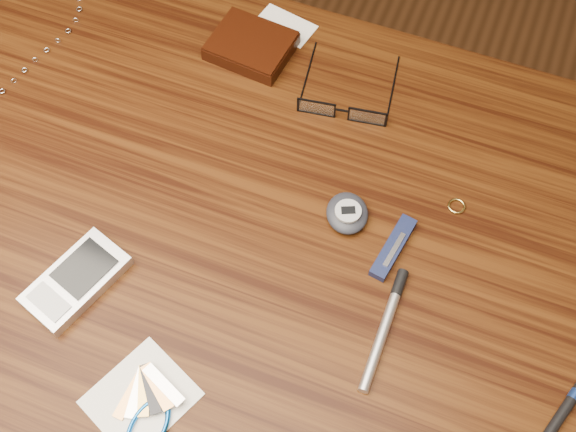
{
  "coord_description": "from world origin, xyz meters",
  "views": [
    {
      "loc": [
        0.17,
        -0.36,
        1.49
      ],
      "look_at": [
        0.02,
        0.02,
        0.76
      ],
      "focal_mm": 45.0,
      "sensor_mm": 36.0,
      "label": 1
    }
  ],
  "objects_px": {
    "pedometer": "(347,213)",
    "silver_pen": "(387,319)",
    "desk": "(266,265)",
    "wallet_and_card": "(252,45)",
    "eyeglasses": "(343,108)",
    "notepad_keys": "(145,411)",
    "pda_phone": "(76,280)",
    "pocket_knife": "(393,247)"
  },
  "relations": [
    {
      "from": "desk",
      "to": "silver_pen",
      "type": "relative_size",
      "value": 6.92
    },
    {
      "from": "eyeglasses",
      "to": "notepad_keys",
      "type": "distance_m",
      "value": 0.43
    },
    {
      "from": "pda_phone",
      "to": "pocket_knife",
      "type": "xyz_separation_m",
      "value": [
        0.31,
        0.17,
        -0.0
      ]
    },
    {
      "from": "pedometer",
      "to": "silver_pen",
      "type": "xyz_separation_m",
      "value": [
        0.08,
        -0.11,
        -0.0
      ]
    },
    {
      "from": "wallet_and_card",
      "to": "pocket_knife",
      "type": "relative_size",
      "value": 1.58
    },
    {
      "from": "wallet_and_card",
      "to": "pocket_knife",
      "type": "height_order",
      "value": "wallet_and_card"
    },
    {
      "from": "pedometer",
      "to": "notepad_keys",
      "type": "xyz_separation_m",
      "value": [
        -0.12,
        -0.29,
        -0.01
      ]
    },
    {
      "from": "eyeglasses",
      "to": "notepad_keys",
      "type": "xyz_separation_m",
      "value": [
        -0.06,
        -0.43,
        -0.01
      ]
    },
    {
      "from": "silver_pen",
      "to": "pda_phone",
      "type": "bearing_deg",
      "value": -166.12
    },
    {
      "from": "pda_phone",
      "to": "silver_pen",
      "type": "height_order",
      "value": "pda_phone"
    },
    {
      "from": "pedometer",
      "to": "pda_phone",
      "type": "bearing_deg",
      "value": -143.05
    },
    {
      "from": "eyeglasses",
      "to": "pedometer",
      "type": "height_order",
      "value": "eyeglasses"
    },
    {
      "from": "eyeglasses",
      "to": "pda_phone",
      "type": "xyz_separation_m",
      "value": [
        -0.2,
        -0.33,
        -0.0
      ]
    },
    {
      "from": "notepad_keys",
      "to": "eyeglasses",
      "type": "bearing_deg",
      "value": 81.86
    },
    {
      "from": "desk",
      "to": "wallet_and_card",
      "type": "xyz_separation_m",
      "value": [
        -0.12,
        0.24,
        0.11
      ]
    },
    {
      "from": "desk",
      "to": "notepad_keys",
      "type": "distance_m",
      "value": 0.27
    },
    {
      "from": "pda_phone",
      "to": "pocket_knife",
      "type": "height_order",
      "value": "pda_phone"
    },
    {
      "from": "pda_phone",
      "to": "eyeglasses",
      "type": "bearing_deg",
      "value": 59.17
    },
    {
      "from": "eyeglasses",
      "to": "notepad_keys",
      "type": "height_order",
      "value": "eyeglasses"
    },
    {
      "from": "desk",
      "to": "pedometer",
      "type": "bearing_deg",
      "value": 29.18
    },
    {
      "from": "pedometer",
      "to": "eyeglasses",
      "type": "bearing_deg",
      "value": 111.21
    },
    {
      "from": "wallet_and_card",
      "to": "pedometer",
      "type": "relative_size",
      "value": 1.95
    },
    {
      "from": "desk",
      "to": "pedometer",
      "type": "height_order",
      "value": "pedometer"
    },
    {
      "from": "desk",
      "to": "silver_pen",
      "type": "bearing_deg",
      "value": -19.37
    },
    {
      "from": "pda_phone",
      "to": "silver_pen",
      "type": "xyz_separation_m",
      "value": [
        0.33,
        0.08,
        -0.0
      ]
    },
    {
      "from": "eyeglasses",
      "to": "pda_phone",
      "type": "distance_m",
      "value": 0.38
    },
    {
      "from": "wallet_and_card",
      "to": "eyeglasses",
      "type": "distance_m",
      "value": 0.16
    },
    {
      "from": "pocket_knife",
      "to": "pedometer",
      "type": "bearing_deg",
      "value": 161.54
    },
    {
      "from": "wallet_and_card",
      "to": "pedometer",
      "type": "distance_m",
      "value": 0.28
    },
    {
      "from": "notepad_keys",
      "to": "silver_pen",
      "type": "bearing_deg",
      "value": 42.56
    },
    {
      "from": "desk",
      "to": "wallet_and_card",
      "type": "height_order",
      "value": "wallet_and_card"
    },
    {
      "from": "desk",
      "to": "wallet_and_card",
      "type": "bearing_deg",
      "value": 115.66
    },
    {
      "from": "pedometer",
      "to": "silver_pen",
      "type": "bearing_deg",
      "value": -52.16
    },
    {
      "from": "desk",
      "to": "silver_pen",
      "type": "distance_m",
      "value": 0.21
    },
    {
      "from": "pda_phone",
      "to": "silver_pen",
      "type": "distance_m",
      "value": 0.34
    },
    {
      "from": "notepad_keys",
      "to": "pocket_knife",
      "type": "bearing_deg",
      "value": 56.26
    },
    {
      "from": "desk",
      "to": "pedometer",
      "type": "xyz_separation_m",
      "value": [
        0.08,
        0.05,
        0.11
      ]
    },
    {
      "from": "desk",
      "to": "pedometer",
      "type": "distance_m",
      "value": 0.15
    },
    {
      "from": "pda_phone",
      "to": "pedometer",
      "type": "xyz_separation_m",
      "value": [
        0.25,
        0.19,
        0.0
      ]
    },
    {
      "from": "notepad_keys",
      "to": "pocket_knife",
      "type": "height_order",
      "value": "same"
    },
    {
      "from": "pedometer",
      "to": "pocket_knife",
      "type": "relative_size",
      "value": 0.81
    },
    {
      "from": "pda_phone",
      "to": "pocket_knife",
      "type": "relative_size",
      "value": 1.46
    }
  ]
}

